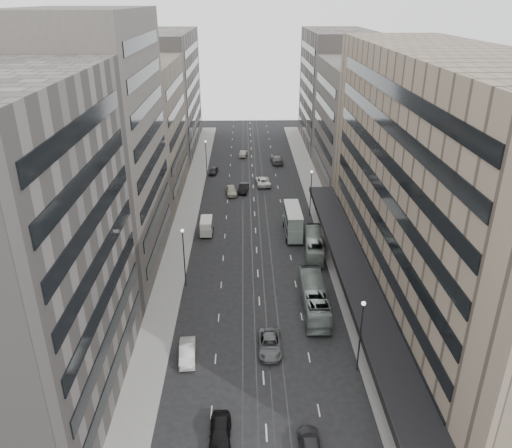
{
  "coord_description": "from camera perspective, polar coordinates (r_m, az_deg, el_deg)",
  "views": [
    {
      "loc": [
        -1.69,
        -45.42,
        35.11
      ],
      "look_at": [
        -0.22,
        16.44,
        6.9
      ],
      "focal_mm": 35.0,
      "sensor_mm": 36.0,
      "label": 1
    }
  ],
  "objects": [
    {
      "name": "ground",
      "position": [
        57.43,
        0.63,
        -13.18
      ],
      "size": [
        220.0,
        220.0,
        0.0
      ],
      "primitive_type": "plane",
      "color": "black",
      "rests_on": "ground"
    },
    {
      "name": "sidewalk_right",
      "position": [
        91.05,
        7.4,
        1.66
      ],
      "size": [
        4.0,
        125.0,
        0.15
      ],
      "primitive_type": "cube",
      "color": "gray",
      "rests_on": "ground"
    },
    {
      "name": "sidewalk_left",
      "position": [
        90.61,
        -7.79,
        1.52
      ],
      "size": [
        4.0,
        125.0,
        0.15
      ],
      "primitive_type": "cube",
      "color": "gray",
      "rests_on": "ground"
    },
    {
      "name": "department_store",
      "position": [
        61.61,
        20.84,
        3.75
      ],
      "size": [
        19.2,
        60.0,
        30.0
      ],
      "color": "gray",
      "rests_on": "ground"
    },
    {
      "name": "building_right_mid",
      "position": [
        102.78,
        11.94,
        10.99
      ],
      "size": [
        15.0,
        28.0,
        24.0
      ],
      "primitive_type": "cube",
      "color": "#4F4945",
      "rests_on": "ground"
    },
    {
      "name": "building_right_far",
      "position": [
        131.22,
        9.15,
        14.95
      ],
      "size": [
        15.0,
        32.0,
        28.0
      ],
      "primitive_type": "cube",
      "color": "slate",
      "rests_on": "ground"
    },
    {
      "name": "building_left_a",
      "position": [
        46.88,
        -26.25,
        -3.64
      ],
      "size": [
        15.0,
        28.0,
        30.0
      ],
      "primitive_type": "cube",
      "color": "slate",
      "rests_on": "ground"
    },
    {
      "name": "building_left_b",
      "position": [
        69.79,
        -17.99,
        8.27
      ],
      "size": [
        15.0,
        26.0,
        34.0
      ],
      "primitive_type": "cube",
      "color": "#4F4945",
      "rests_on": "ground"
    },
    {
      "name": "building_left_c",
      "position": [
        96.24,
        -13.41,
        10.26
      ],
      "size": [
        15.0,
        28.0,
        25.0
      ],
      "primitive_type": "cube",
      "color": "#6B6153",
      "rests_on": "ground"
    },
    {
      "name": "building_left_d",
      "position": [
        127.75,
        -10.6,
        14.59
      ],
      "size": [
        15.0,
        38.0,
        28.0
      ],
      "primitive_type": "cube",
      "color": "slate",
      "rests_on": "ground"
    },
    {
      "name": "lamp_right_near",
      "position": [
        51.55,
        11.92,
        -11.57
      ],
      "size": [
        0.44,
        0.44,
        8.32
      ],
      "color": "#262628",
      "rests_on": "ground"
    },
    {
      "name": "lamp_right_far",
      "position": [
        86.55,
        6.31,
        4.14
      ],
      "size": [
        0.44,
        0.44,
        8.32
      ],
      "color": "#262628",
      "rests_on": "ground"
    },
    {
      "name": "lamp_left_near",
      "position": [
        65.24,
        -8.27,
        -3.06
      ],
      "size": [
        0.44,
        0.44,
        8.32
      ],
      "color": "#262628",
      "rests_on": "ground"
    },
    {
      "name": "lamp_left_far",
      "position": [
        105.09,
        -5.72,
        7.85
      ],
      "size": [
        0.44,
        0.44,
        8.32
      ],
      "color": "#262628",
      "rests_on": "ground"
    },
    {
      "name": "bus_near",
      "position": [
        61.96,
        6.62,
        -8.35
      ],
      "size": [
        2.95,
        11.99,
        3.33
      ],
      "primitive_type": "imported",
      "rotation": [
        0.0,
        0.0,
        3.13
      ],
      "color": "gray",
      "rests_on": "ground"
    },
    {
      "name": "bus_far",
      "position": [
        74.91,
        6.61,
        -2.35
      ],
      "size": [
        3.41,
        10.79,
        2.95
      ],
      "primitive_type": "imported",
      "rotation": [
        0.0,
        0.0,
        3.05
      ],
      "color": "gray",
      "rests_on": "ground"
    },
    {
      "name": "double_decker",
      "position": [
        79.89,
        4.24,
        0.34
      ],
      "size": [
        2.66,
        8.47,
        4.62
      ],
      "rotation": [
        0.0,
        0.0,
        0.01
      ],
      "color": "slate",
      "rests_on": "ground"
    },
    {
      "name": "panel_van",
      "position": [
        80.9,
        -5.69,
        -0.22
      ],
      "size": [
        2.09,
        4.18,
        2.62
      ],
      "rotation": [
        0.0,
        0.0,
        0.01
      ],
      "color": "#B4B1A2",
      "rests_on": "ground"
    },
    {
      "name": "sedan_0",
      "position": [
        46.81,
        -4.11,
        -22.7
      ],
      "size": [
        1.94,
        4.75,
        1.61
      ],
      "primitive_type": "imported",
      "rotation": [
        0.0,
        0.0,
        0.01
      ],
      "color": "black",
      "rests_on": "ground"
    },
    {
      "name": "sedan_1",
      "position": [
        55.08,
        -7.85,
        -14.32
      ],
      "size": [
        2.03,
        4.86,
        1.56
      ],
      "primitive_type": "imported",
      "rotation": [
        0.0,
        0.0,
        0.08
      ],
      "color": "silver",
      "rests_on": "ground"
    },
    {
      "name": "sedan_2",
      "position": [
        55.72,
        1.58,
        -13.58
      ],
      "size": [
        2.51,
        5.42,
        1.5
      ],
      "primitive_type": "imported",
      "rotation": [
        0.0,
        0.0,
        -0.0
      ],
      "color": "#5B5B5D",
      "rests_on": "ground"
    },
    {
      "name": "sedan_3",
      "position": [
        46.27,
        6.18,
        -23.78
      ],
      "size": [
        1.89,
        4.62,
        1.34
      ],
      "primitive_type": "imported",
      "rotation": [
        0.0,
        0.0,
        3.15
      ],
      "color": "#262628",
      "rests_on": "ground"
    },
    {
      "name": "sedan_4",
      "position": [
        97.21,
        -2.85,
        3.83
      ],
      "size": [
        2.5,
        5.09,
        1.67
      ],
      "primitive_type": "imported",
      "rotation": [
        0.0,
        0.0,
        0.11
      ],
      "color": "#ACA28E",
      "rests_on": "ground"
    },
    {
      "name": "sedan_5",
      "position": [
        98.58,
        -1.44,
        4.13
      ],
      "size": [
        2.3,
        5.02,
        1.59
      ],
      "primitive_type": "imported",
      "rotation": [
        0.0,
        0.0,
        -0.13
      ],
      "color": "black",
      "rests_on": "ground"
    },
    {
      "name": "sedan_6",
      "position": [
        102.27,
        0.8,
        4.92
      ],
      "size": [
        3.18,
        6.14,
        1.65
      ],
      "primitive_type": "imported",
      "rotation": [
        0.0,
        0.0,
        3.22
      ],
      "color": "white",
      "rests_on": "ground"
    },
    {
      "name": "sedan_7",
      "position": [
        116.47,
        2.37,
        7.38
      ],
      "size": [
        2.87,
        6.11,
        1.72
      ],
      "primitive_type": "imported",
      "rotation": [
        0.0,
        0.0,
        3.22
      ],
      "color": "#565658",
      "rests_on": "ground"
    },
    {
      "name": "sedan_8",
      "position": [
        109.46,
        -4.88,
        6.09
      ],
      "size": [
        2.16,
        4.27,
        1.4
      ],
      "primitive_type": "imported",
      "rotation": [
        0.0,
        0.0,
        -0.13
      ],
      "color": "black",
      "rests_on": "ground"
    },
    {
      "name": "sedan_9",
      "position": [
        121.59,
        -1.43,
        8.07
      ],
      "size": [
        2.11,
        4.58,
        1.46
      ],
      "primitive_type": "imported",
      "rotation": [
        0.0,
        0.0,
        3.01
      ],
      "color": "gray",
      "rests_on": "ground"
    }
  ]
}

